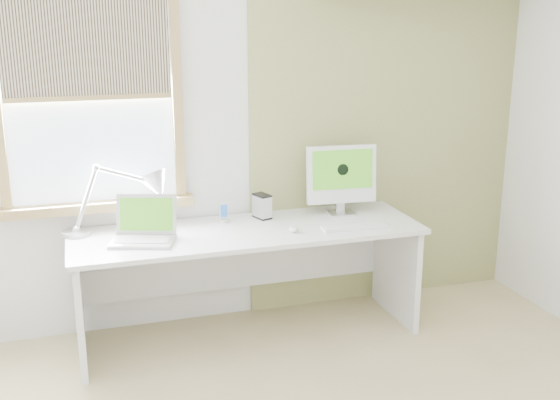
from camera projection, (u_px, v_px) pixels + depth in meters
name	position (u px, v px, depth m)	size (l,w,h in m)	color
room	(354.00, 195.00, 2.83)	(4.04, 3.54, 2.64)	tan
accent_wall	(387.00, 123.00, 4.72)	(2.00, 0.02, 2.60)	#8D8452
window	(90.00, 98.00, 4.06)	(1.20, 0.14, 1.42)	#A08047
desk	(246.00, 255.00, 4.33)	(2.20, 0.70, 0.73)	silver
desk_lamp	(142.00, 192.00, 4.25)	(0.77, 0.35, 0.43)	silver
laptop	(145.00, 229.00, 4.02)	(0.44, 0.39, 0.26)	silver
phone_dock	(224.00, 216.00, 4.36)	(0.08, 0.08, 0.13)	silver
external_drive	(262.00, 206.00, 4.44)	(0.12, 0.14, 0.16)	silver
imac	(341.00, 176.00, 4.50)	(0.48, 0.17, 0.47)	silver
keyboard	(355.00, 227.00, 4.25)	(0.44, 0.15, 0.02)	white
mouse	(293.00, 229.00, 4.18)	(0.06, 0.10, 0.03)	white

